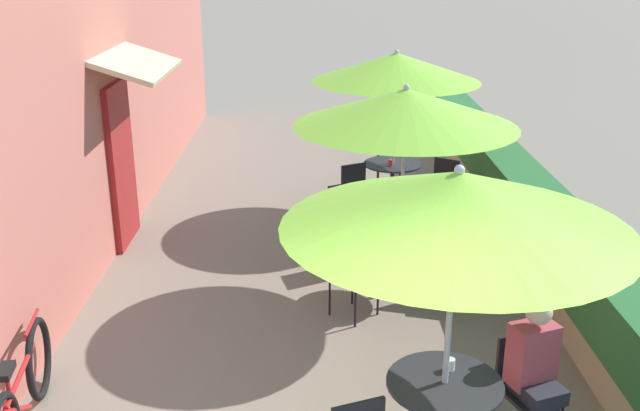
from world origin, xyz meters
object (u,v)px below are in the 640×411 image
(coffee_cup_mid, at_px, (395,226))
(cafe_chair_near_left, at_px, (524,380))
(patio_table_mid, at_px, (400,247))
(cafe_chair_far_left, at_px, (443,185))
(patio_umbrella_near, at_px, (457,201))
(patio_table_far, at_px, (392,175))
(seated_patron_near_left, at_px, (535,369))
(coffee_cup_near, at_px, (450,364))
(patio_umbrella_far, at_px, (396,67))
(bicycle_leaning, at_px, (23,395))
(cafe_chair_mid_back, at_px, (470,254))
(patio_table_near, at_px, (443,403))
(cafe_chair_far_back, at_px, (349,186))
(coffee_cup_far, at_px, (390,163))
(cafe_chair_mid_right, at_px, (360,273))
(patio_umbrella_mid, at_px, (406,108))
(cafe_chair_far_right, at_px, (385,162))
(cafe_chair_mid_left, at_px, (370,226))

(coffee_cup_mid, bearing_deg, cafe_chair_near_left, -74.23)
(patio_table_mid, height_order, cafe_chair_far_left, cafe_chair_far_left)
(patio_umbrella_near, height_order, patio_table_far, patio_umbrella_near)
(seated_patron_near_left, xyz_separation_m, coffee_cup_near, (-0.66, -0.08, 0.09))
(patio_umbrella_far, relative_size, bicycle_leaning, 1.30)
(cafe_chair_near_left, height_order, coffee_cup_mid, cafe_chair_near_left)
(seated_patron_near_left, bearing_deg, cafe_chair_mid_back, -111.43)
(patio_table_near, height_order, coffee_cup_mid, coffee_cup_mid)
(cafe_chair_mid_back, bearing_deg, coffee_cup_mid, 3.07)
(patio_table_mid, relative_size, cafe_chair_far_back, 0.97)
(seated_patron_near_left, relative_size, cafe_chair_far_left, 1.44)
(coffee_cup_far, bearing_deg, coffee_cup_mid, -94.57)
(cafe_chair_mid_right, height_order, cafe_chair_mid_back, same)
(cafe_chair_near_left, xyz_separation_m, seated_patron_near_left, (0.04, -0.10, 0.17))
(bicycle_leaning, bearing_deg, coffee_cup_mid, 30.44)
(patio_umbrella_mid, bearing_deg, coffee_cup_far, 86.78)
(cafe_chair_near_left, distance_m, patio_table_mid, 2.63)
(patio_umbrella_mid, xyz_separation_m, patio_table_far, (0.19, 2.65, -1.56))
(patio_table_far, bearing_deg, coffee_cup_far, -110.14)
(cafe_chair_near_left, distance_m, cafe_chair_far_right, 5.99)
(patio_table_near, bearing_deg, patio_table_far, 87.91)
(patio_umbrella_near, bearing_deg, patio_table_near, 45.00)
(cafe_chair_near_left, bearing_deg, patio_umbrella_mid, -95.59)
(cafe_chair_near_left, relative_size, coffee_cup_far, 9.67)
(patio_umbrella_near, relative_size, patio_table_far, 2.79)
(patio_table_far, distance_m, cafe_chair_far_back, 0.77)
(cafe_chair_mid_back, height_order, patio_table_far, cafe_chair_mid_back)
(coffee_cup_near, xyz_separation_m, cafe_chair_far_back, (-0.51, 4.96, -0.26))
(coffee_cup_near, relative_size, patio_table_far, 0.11)
(cafe_chair_mid_back, bearing_deg, patio_umbrella_near, 89.02)
(patio_table_near, relative_size, cafe_chair_mid_right, 0.97)
(cafe_chair_mid_left, relative_size, cafe_chair_far_right, 1.00)
(seated_patron_near_left, relative_size, coffee_cup_mid, 13.89)
(seated_patron_near_left, relative_size, cafe_chair_mid_left, 1.44)
(patio_table_mid, xyz_separation_m, bicycle_leaning, (-3.24, -2.50, -0.18))
(patio_table_mid, bearing_deg, patio_umbrella_far, 85.90)
(patio_table_far, xyz_separation_m, cafe_chair_far_right, (-0.04, 0.77, -0.03))
(cafe_chair_near_left, bearing_deg, patio_table_mid, -95.59)
(patio_table_mid, bearing_deg, cafe_chair_far_right, 87.41)
(cafe_chair_mid_left, relative_size, coffee_cup_far, 9.67)
(cafe_chair_near_left, xyz_separation_m, cafe_chair_far_right, (-0.52, 5.96, 0.00))
(patio_umbrella_near, xyz_separation_m, patio_umbrella_far, (0.20, 5.54, 0.00))
(patio_table_mid, distance_m, coffee_cup_mid, 0.24)
(cafe_chair_mid_back, xyz_separation_m, cafe_chair_far_back, (-1.21, 2.36, 0.00))
(patio_table_far, bearing_deg, patio_umbrella_near, -92.09)
(patio_umbrella_near, relative_size, cafe_chair_mid_right, 2.71)
(coffee_cup_near, relative_size, cafe_chair_mid_back, 0.10)
(cafe_chair_far_left, height_order, cafe_chair_far_back, same)
(bicycle_leaning, bearing_deg, patio_table_mid, 29.44)
(patio_umbrella_near, xyz_separation_m, cafe_chair_near_left, (0.69, 0.34, -1.60))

